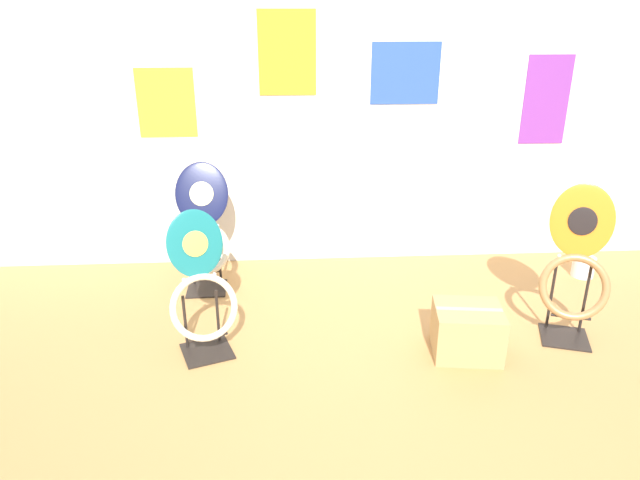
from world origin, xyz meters
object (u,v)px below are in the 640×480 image
toilet_seat_display_teal_sax (202,293)px  storage_box (467,331)px  toilet_seat_display_orange_sun (576,273)px  paint_can (583,266)px  toilet_seat_display_navy_moon (203,234)px

toilet_seat_display_teal_sax → storage_box: bearing=-4.2°
toilet_seat_display_orange_sun → storage_box: toilet_seat_display_orange_sun is taller
toilet_seat_display_teal_sax → paint_can: 2.91m
toilet_seat_display_navy_moon → paint_can: toilet_seat_display_navy_moon is taller
toilet_seat_display_navy_moon → storage_box: size_ratio=2.10×
toilet_seat_display_navy_moon → toilet_seat_display_orange_sun: toilet_seat_display_orange_sun is taller
toilet_seat_display_navy_moon → paint_can: size_ratio=5.35×
toilet_seat_display_teal_sax → toilet_seat_display_navy_moon: size_ratio=0.95×
toilet_seat_display_navy_moon → paint_can: 2.88m
toilet_seat_display_orange_sun → storage_box: bearing=-169.3°
toilet_seat_display_teal_sax → storage_box: 1.57m
paint_can → toilet_seat_display_orange_sun: bearing=-122.6°
storage_box → toilet_seat_display_teal_sax: bearing=175.8°
toilet_seat_display_navy_moon → toilet_seat_display_orange_sun: (2.31, -0.84, 0.02)m
paint_can → storage_box: storage_box is taller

